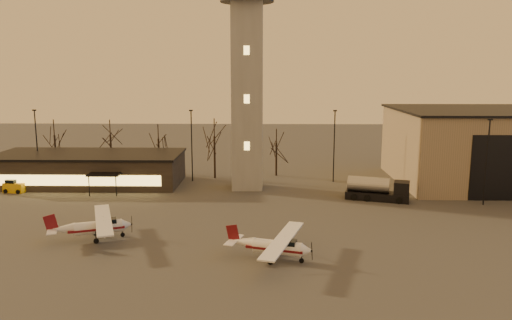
{
  "coord_description": "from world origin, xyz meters",
  "views": [
    {
      "loc": [
        2.41,
        -35.18,
        15.64
      ],
      "look_at": [
        1.46,
        13.0,
        6.89
      ],
      "focal_mm": 35.0,
      "sensor_mm": 36.0,
      "label": 1
    }
  ],
  "objects_px": {
    "terminal": "(89,169)",
    "service_cart": "(15,187)",
    "cessna_front": "(279,250)",
    "fuel_truck": "(377,191)",
    "cessna_rear": "(100,229)",
    "control_tower": "(247,64)",
    "hangar": "(507,146)"
  },
  "relations": [
    {
      "from": "terminal",
      "to": "service_cart",
      "type": "xyz_separation_m",
      "value": [
        -8.06,
        -4.97,
        -1.51
      ]
    },
    {
      "from": "cessna_front",
      "to": "service_cart",
      "type": "height_order",
      "value": "cessna_front"
    },
    {
      "from": "fuel_truck",
      "to": "service_cart",
      "type": "distance_m",
      "value": 46.12
    },
    {
      "from": "cessna_rear",
      "to": "cessna_front",
      "type": "bearing_deg",
      "value": -36.43
    },
    {
      "from": "terminal",
      "to": "cessna_rear",
      "type": "height_order",
      "value": "terminal"
    },
    {
      "from": "terminal",
      "to": "cessna_rear",
      "type": "bearing_deg",
      "value": -68.6
    },
    {
      "from": "control_tower",
      "to": "service_cart",
      "type": "relative_size",
      "value": 11.35
    },
    {
      "from": "hangar",
      "to": "terminal",
      "type": "distance_m",
      "value": 58.11
    },
    {
      "from": "service_cart",
      "to": "terminal",
      "type": "bearing_deg",
      "value": 40.74
    },
    {
      "from": "control_tower",
      "to": "terminal",
      "type": "height_order",
      "value": "control_tower"
    },
    {
      "from": "terminal",
      "to": "service_cart",
      "type": "relative_size",
      "value": 8.84
    },
    {
      "from": "control_tower",
      "to": "hangar",
      "type": "xyz_separation_m",
      "value": [
        36.0,
        3.98,
        -11.17
      ]
    },
    {
      "from": "control_tower",
      "to": "fuel_truck",
      "type": "distance_m",
      "value": 22.86
    },
    {
      "from": "hangar",
      "to": "service_cart",
      "type": "distance_m",
      "value": 66.57
    },
    {
      "from": "control_tower",
      "to": "hangar",
      "type": "distance_m",
      "value": 37.9
    },
    {
      "from": "terminal",
      "to": "cessna_front",
      "type": "distance_m",
      "value": 37.73
    },
    {
      "from": "cessna_front",
      "to": "cessna_rear",
      "type": "distance_m",
      "value": 17.29
    },
    {
      "from": "cessna_rear",
      "to": "control_tower",
      "type": "bearing_deg",
      "value": 38.13
    },
    {
      "from": "hangar",
      "to": "service_cart",
      "type": "bearing_deg",
      "value": -173.98
    },
    {
      "from": "hangar",
      "to": "fuel_truck",
      "type": "xyz_separation_m",
      "value": [
        -20.03,
        -9.97,
        -4.05
      ]
    },
    {
      "from": "fuel_truck",
      "to": "hangar",
      "type": "bearing_deg",
      "value": 43.41
    },
    {
      "from": "control_tower",
      "to": "cessna_front",
      "type": "xyz_separation_m",
      "value": [
        3.52,
        -25.79,
        -15.39
      ]
    },
    {
      "from": "control_tower",
      "to": "cessna_rear",
      "type": "height_order",
      "value": "control_tower"
    },
    {
      "from": "terminal",
      "to": "fuel_truck",
      "type": "bearing_deg",
      "value": -11.86
    },
    {
      "from": "hangar",
      "to": "cessna_front",
      "type": "height_order",
      "value": "hangar"
    },
    {
      "from": "cessna_front",
      "to": "service_cart",
      "type": "relative_size",
      "value": 3.42
    },
    {
      "from": "service_cart",
      "to": "cessna_front",
      "type": "bearing_deg",
      "value": -25.11
    },
    {
      "from": "control_tower",
      "to": "cessna_rear",
      "type": "bearing_deg",
      "value": -122.02
    },
    {
      "from": "cessna_front",
      "to": "fuel_truck",
      "type": "height_order",
      "value": "fuel_truck"
    },
    {
      "from": "cessna_rear",
      "to": "fuel_truck",
      "type": "relative_size",
      "value": 1.29
    },
    {
      "from": "cessna_rear",
      "to": "fuel_truck",
      "type": "xyz_separation_m",
      "value": [
        29.01,
        14.87,
        0.13
      ]
    },
    {
      "from": "fuel_truck",
      "to": "cessna_rear",
      "type": "bearing_deg",
      "value": -135.92
    }
  ]
}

